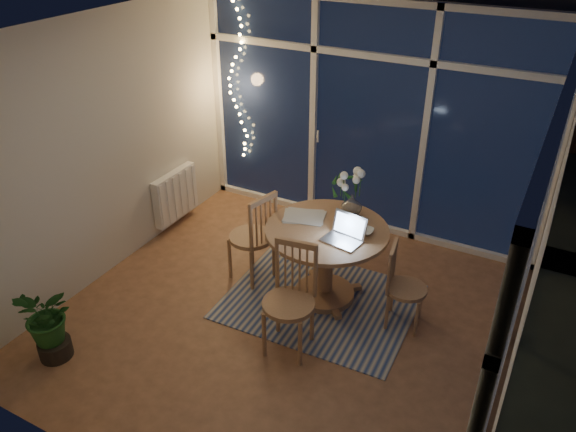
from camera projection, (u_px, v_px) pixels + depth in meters
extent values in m
plane|color=brown|center=(284.00, 316.00, 5.33)|extent=(4.00, 4.00, 0.00)
plane|color=silver|center=(283.00, 35.00, 4.03)|extent=(4.00, 4.00, 0.00)
cube|color=beige|center=(369.00, 121.00, 6.21)|extent=(4.00, 0.04, 2.60)
cube|color=beige|center=(115.00, 342.00, 3.15)|extent=(4.00, 0.04, 2.60)
cube|color=beige|center=(104.00, 150.00, 5.50)|extent=(0.04, 4.00, 2.60)
cube|color=beige|center=(538.00, 258.00, 3.87)|extent=(0.04, 4.00, 2.60)
cube|color=white|center=(368.00, 122.00, 6.18)|extent=(4.00, 0.10, 2.60)
cube|color=white|center=(532.00, 257.00, 3.89)|extent=(0.10, 4.00, 2.60)
cube|color=white|center=(175.00, 195.00, 6.61)|extent=(0.10, 0.70, 0.58)
cube|color=black|center=(459.00, 148.00, 8.99)|extent=(12.00, 6.00, 0.10)
cube|color=#3D1D16|center=(445.00, 77.00, 9.09)|extent=(11.00, 0.08, 1.80)
sphere|color=black|center=(347.00, 137.00, 8.03)|extent=(0.90, 0.90, 0.90)
cube|color=beige|center=(320.00, 301.00, 5.51)|extent=(1.82, 1.48, 0.01)
cylinder|color=#9D7146|center=(326.00, 264.00, 5.40)|extent=(1.19, 1.19, 0.79)
cube|color=#9D7146|center=(251.00, 235.00, 5.63)|extent=(0.57, 0.57, 1.02)
cube|color=#9D7146|center=(407.00, 287.00, 5.03)|extent=(0.45, 0.45, 0.84)
cube|color=#9D7146|center=(289.00, 302.00, 4.71)|extent=(0.53, 0.53, 1.02)
imported|color=silver|center=(352.00, 205.00, 5.38)|extent=(0.21, 0.21, 0.21)
imported|color=white|center=(364.00, 231.00, 5.12)|extent=(0.16, 0.16, 0.04)
cube|color=white|center=(305.00, 218.00, 5.35)|extent=(0.44, 0.38, 0.01)
cube|color=black|center=(336.00, 236.00, 5.08)|extent=(0.12, 0.09, 0.01)
imported|color=#1B4C1B|center=(48.00, 322.00, 4.69)|extent=(0.67, 0.63, 0.76)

